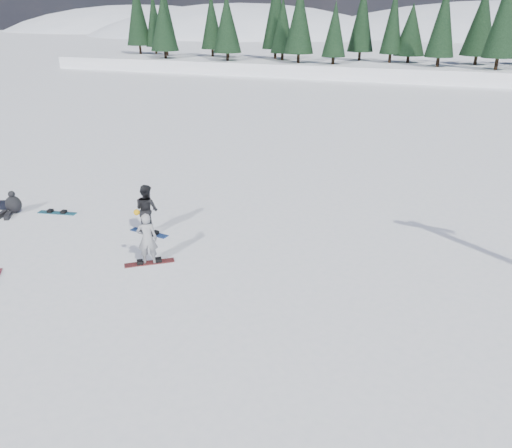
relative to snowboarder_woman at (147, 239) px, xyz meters
The scene contains 9 objects.
ground 1.43m from the snowboarder_woman, 162.34° to the right, with size 420.00×420.00×0.00m, color white.
alpine_backdrop 189.82m from the snowboarder_woman, 93.89° to the left, with size 412.50×227.00×53.20m.
snowboarder_woman is the anchor object (origin of this frame).
snowboarder_man 2.33m from the snowboarder_woman, 123.35° to the left, with size 0.86×0.67×1.77m, color black.
seated_rider 7.33m from the snowboarder_woman, 167.16° to the left, with size 0.80×1.16×0.89m.
gear_bag 8.09m from the snowboarder_woman, 166.48° to the left, with size 0.45×0.30×0.30m, color black.
snowboard_woman 0.82m from the snowboarder_woman, 30.96° to the left, with size 1.50×0.28×0.03m, color maroon.
snowboard_man 2.47m from the snowboarder_woman, 123.35° to the left, with size 1.50×0.28×0.03m, color navy.
snowboard_loose_c 6.09m from the snowboarder_woman, 158.12° to the left, with size 1.50×0.28×0.03m, color #19708B.
Camera 1 is at (9.21, -11.04, 7.01)m, focal length 35.00 mm.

